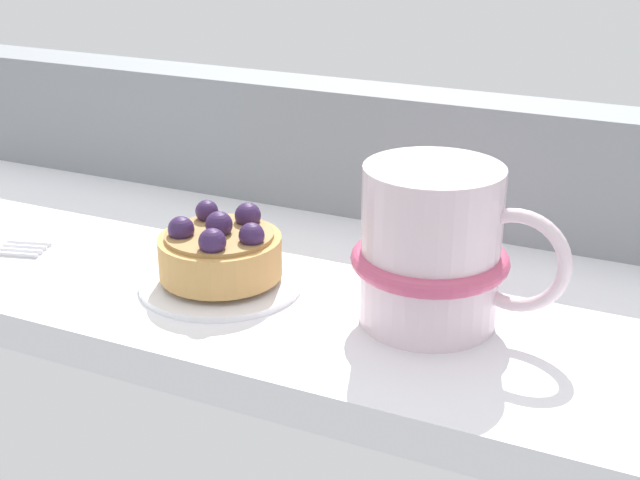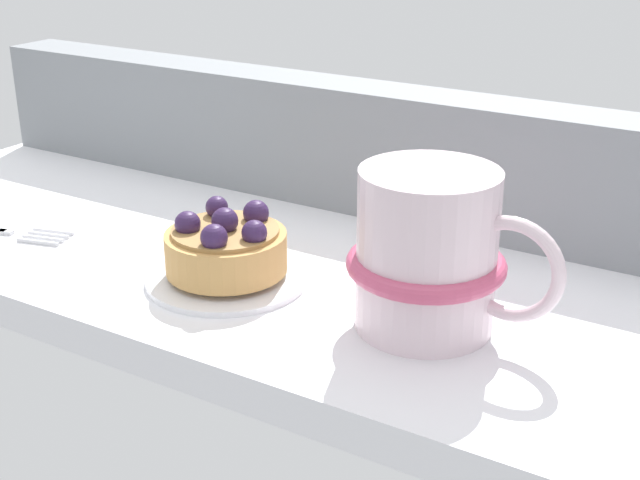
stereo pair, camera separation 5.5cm
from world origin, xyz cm
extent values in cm
cube|color=white|center=(0.00, 0.00, -1.29)|extent=(82.32, 30.10, 2.58)
cube|color=gray|center=(0.00, 12.42, 5.08)|extent=(80.68, 5.25, 10.16)
cylinder|color=white|center=(-2.65, -5.52, 0.42)|extent=(11.12, 11.12, 0.83)
cylinder|color=white|center=(-2.65, -5.52, 0.21)|extent=(6.11, 6.11, 0.42)
cylinder|color=tan|center=(-2.65, -5.52, 2.18)|extent=(8.25, 8.25, 2.70)
cylinder|color=#A37942|center=(-2.65, -5.52, 3.68)|extent=(7.26, 7.26, 0.30)
sphere|color=#331E47|center=(-2.65, -5.52, 4.41)|extent=(1.82, 1.82, 1.82)
sphere|color=#331E47|center=(-0.14, -5.88, 4.24)|extent=(1.70, 1.70, 1.70)
sphere|color=#331E47|center=(-1.94, -2.93, 4.28)|extent=(1.81, 1.81, 1.81)
sphere|color=#331E47|center=(-4.76, -3.65, 4.39)|extent=(1.58, 1.58, 1.58)
sphere|color=#331E47|center=(-4.74, -6.87, 4.22)|extent=(1.76, 1.76, 1.76)
sphere|color=#331E47|center=(-1.66, -7.99, 4.29)|extent=(1.79, 1.79, 1.79)
cylinder|color=silver|center=(11.56, -4.47, 5.02)|extent=(8.41, 8.41, 10.03)
torus|color=#C64C70|center=(11.56, -4.47, 4.17)|extent=(9.65, 9.65, 1.20)
torus|color=silver|center=(16.75, -4.47, 5.02)|extent=(6.44, 0.83, 6.44)
cube|color=silver|center=(-18.81, -7.70, 0.30)|extent=(3.44, 1.17, 0.60)
cube|color=silver|center=(-19.01, -6.99, 0.30)|extent=(3.44, 1.17, 0.60)
cube|color=silver|center=(-19.20, -6.29, 0.30)|extent=(3.44, 1.17, 0.60)
cube|color=silver|center=(-19.40, -5.58, 0.30)|extent=(3.44, 1.17, 0.60)
camera|label=1|loc=(26.03, -51.25, 25.56)|focal=49.13mm
camera|label=2|loc=(30.90, -48.64, 25.56)|focal=49.13mm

